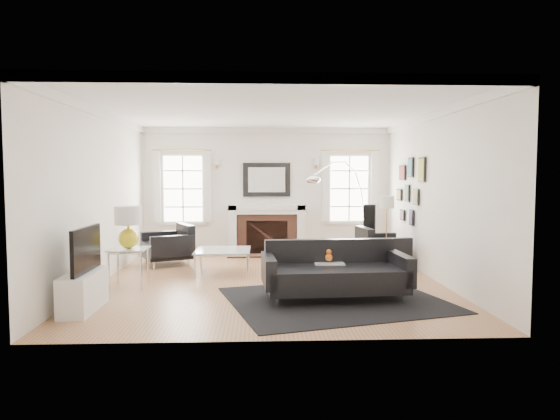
{
  "coord_description": "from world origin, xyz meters",
  "views": [
    {
      "loc": [
        -0.18,
        -8.16,
        1.75
      ],
      "look_at": [
        0.18,
        0.3,
        1.16
      ],
      "focal_mm": 32.0,
      "sensor_mm": 36.0,
      "label": 1
    }
  ],
  "objects_px": {
    "armchair_left": "(170,246)",
    "armchair_right": "(380,248)",
    "sofa": "(334,273)",
    "gourd_lamp": "(128,224)",
    "fireplace": "(267,230)",
    "coffee_table": "(223,251)",
    "arc_floor_lamp": "(340,205)"
  },
  "relations": [
    {
      "from": "sofa",
      "to": "armchair_right",
      "type": "height_order",
      "value": "sofa"
    },
    {
      "from": "fireplace",
      "to": "sofa",
      "type": "xyz_separation_m",
      "value": [
        0.89,
        -3.97,
        -0.18
      ]
    },
    {
      "from": "fireplace",
      "to": "armchair_right",
      "type": "relative_size",
      "value": 1.68
    },
    {
      "from": "armchair_left",
      "to": "gourd_lamp",
      "type": "relative_size",
      "value": 1.86
    },
    {
      "from": "armchair_left",
      "to": "arc_floor_lamp",
      "type": "distance_m",
      "value": 3.51
    },
    {
      "from": "sofa",
      "to": "armchair_right",
      "type": "xyz_separation_m",
      "value": [
        1.24,
        2.41,
        -0.01
      ]
    },
    {
      "from": "fireplace",
      "to": "gourd_lamp",
      "type": "bearing_deg",
      "value": -124.36
    },
    {
      "from": "arc_floor_lamp",
      "to": "sofa",
      "type": "bearing_deg",
      "value": -100.58
    },
    {
      "from": "fireplace",
      "to": "sofa",
      "type": "distance_m",
      "value": 4.07
    },
    {
      "from": "armchair_left",
      "to": "coffee_table",
      "type": "relative_size",
      "value": 1.26
    },
    {
      "from": "sofa",
      "to": "armchair_left",
      "type": "distance_m",
      "value": 3.98
    },
    {
      "from": "armchair_left",
      "to": "armchair_right",
      "type": "relative_size",
      "value": 1.21
    },
    {
      "from": "fireplace",
      "to": "armchair_left",
      "type": "height_order",
      "value": "fireplace"
    },
    {
      "from": "sofa",
      "to": "gourd_lamp",
      "type": "relative_size",
      "value": 3.19
    },
    {
      "from": "armchair_left",
      "to": "coffee_table",
      "type": "bearing_deg",
      "value": -41.31
    },
    {
      "from": "gourd_lamp",
      "to": "armchair_left",
      "type": "bearing_deg",
      "value": 82.45
    },
    {
      "from": "sofa",
      "to": "coffee_table",
      "type": "height_order",
      "value": "sofa"
    },
    {
      "from": "sofa",
      "to": "armchair_left",
      "type": "bearing_deg",
      "value": 134.93
    },
    {
      "from": "armchair_left",
      "to": "armchair_right",
      "type": "height_order",
      "value": "armchair_left"
    },
    {
      "from": "coffee_table",
      "to": "gourd_lamp",
      "type": "height_order",
      "value": "gourd_lamp"
    },
    {
      "from": "armchair_left",
      "to": "fireplace",
      "type": "bearing_deg",
      "value": 30.91
    },
    {
      "from": "fireplace",
      "to": "armchair_left",
      "type": "xyz_separation_m",
      "value": [
        -1.92,
        -1.15,
        -0.18
      ]
    },
    {
      "from": "armchair_right",
      "to": "gourd_lamp",
      "type": "relative_size",
      "value": 1.55
    },
    {
      "from": "fireplace",
      "to": "sofa",
      "type": "height_order",
      "value": "fireplace"
    },
    {
      "from": "sofa",
      "to": "armchair_right",
      "type": "relative_size",
      "value": 2.06
    },
    {
      "from": "sofa",
      "to": "coffee_table",
      "type": "distance_m",
      "value": 2.52
    },
    {
      "from": "armchair_right",
      "to": "arc_floor_lamp",
      "type": "bearing_deg",
      "value": 130.59
    },
    {
      "from": "armchair_left",
      "to": "armchair_right",
      "type": "xyz_separation_m",
      "value": [
        4.06,
        -0.41,
        -0.01
      ]
    },
    {
      "from": "armchair_right",
      "to": "armchair_left",
      "type": "bearing_deg",
      "value": 174.25
    },
    {
      "from": "sofa",
      "to": "coffee_table",
      "type": "bearing_deg",
      "value": 132.75
    },
    {
      "from": "armchair_right",
      "to": "coffee_table",
      "type": "bearing_deg",
      "value": -169.28
    },
    {
      "from": "sofa",
      "to": "gourd_lamp",
      "type": "xyz_separation_m",
      "value": [
        -3.09,
        0.76,
        0.64
      ]
    }
  ]
}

